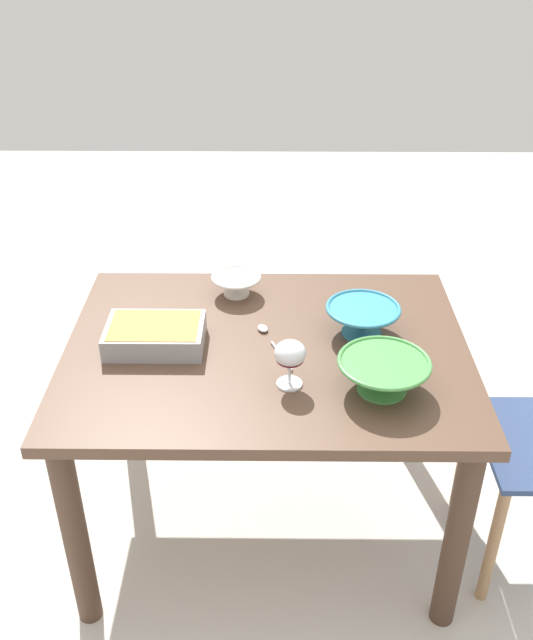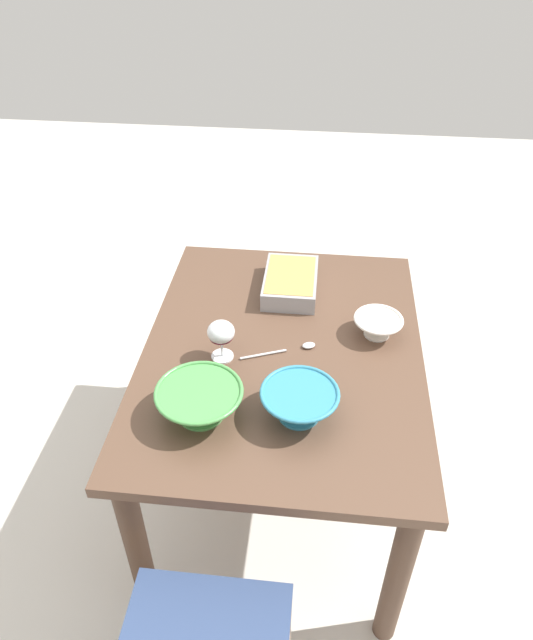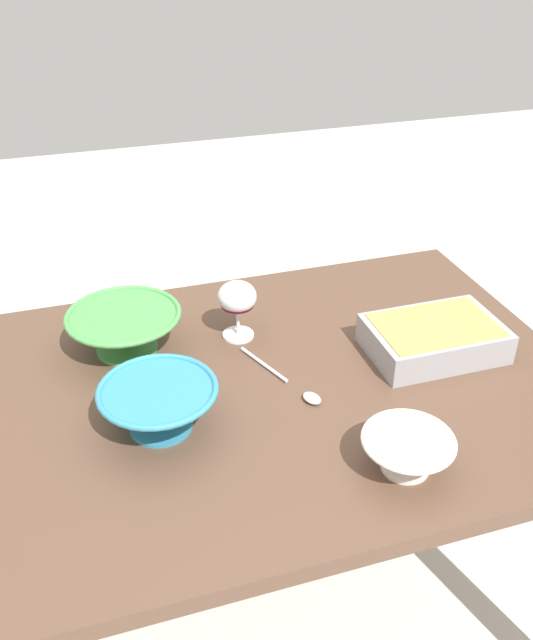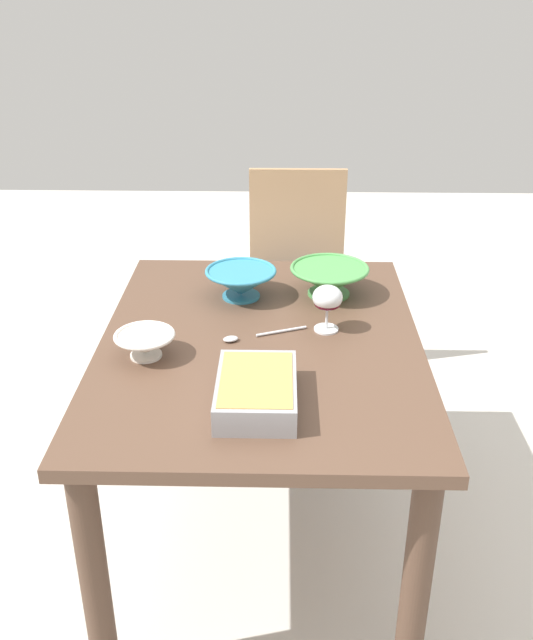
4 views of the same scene
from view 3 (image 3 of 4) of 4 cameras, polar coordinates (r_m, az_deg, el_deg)
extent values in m
plane|color=beige|center=(1.99, 1.66, -22.13)|extent=(8.00, 8.00, 0.00)
cube|color=brown|center=(1.47, 2.09, -5.46)|extent=(1.22, 0.92, 0.04)
cylinder|color=#493427|center=(1.96, -17.53, -9.97)|extent=(0.07, 0.07, 0.70)
cylinder|color=#493427|center=(2.17, 12.04, -4.41)|extent=(0.07, 0.07, 0.70)
cylinder|color=tan|center=(2.00, -20.99, -14.58)|extent=(0.04, 0.04, 0.46)
cylinder|color=white|center=(1.59, -2.38, -1.24)|extent=(0.07, 0.07, 0.01)
cylinder|color=white|center=(1.57, -2.40, -0.17)|extent=(0.01, 0.01, 0.06)
ellipsoid|color=white|center=(1.54, -2.46, 1.97)|extent=(0.09, 0.09, 0.07)
ellipsoid|color=#4C0A19|center=(1.55, -2.44, 1.38)|extent=(0.08, 0.08, 0.03)
cube|color=#99999E|center=(1.56, 13.87, -1.60)|extent=(0.29, 0.20, 0.07)
cube|color=tan|center=(1.55, 14.00, -0.77)|extent=(0.26, 0.18, 0.02)
cylinder|color=teal|center=(1.35, -8.78, -8.69)|extent=(0.12, 0.12, 0.01)
cone|color=teal|center=(1.32, -8.94, -7.19)|extent=(0.22, 0.22, 0.08)
torus|color=teal|center=(1.30, -9.09, -5.78)|extent=(0.23, 0.23, 0.01)
cylinder|color=#4C994C|center=(1.58, -11.53, -2.31)|extent=(0.14, 0.14, 0.01)
cone|color=#4C994C|center=(1.55, -11.71, -0.91)|extent=(0.25, 0.25, 0.08)
torus|color=#4C994C|center=(1.53, -11.88, 0.42)|extent=(0.26, 0.26, 0.01)
cylinder|color=white|center=(1.28, 11.47, -11.86)|extent=(0.09, 0.09, 0.01)
cone|color=white|center=(1.26, 11.63, -10.78)|extent=(0.16, 0.16, 0.06)
torus|color=white|center=(1.24, 11.77, -9.80)|extent=(0.17, 0.17, 0.01)
cylinder|color=silver|center=(1.49, -0.24, -3.71)|extent=(0.06, 0.15, 0.01)
ellipsoid|color=silver|center=(1.40, 3.81, -6.52)|extent=(0.04, 0.05, 0.01)
camera|label=1|loc=(2.93, -12.45, 37.85)|focal=40.02mm
camera|label=2|loc=(1.51, -76.12, 26.50)|focal=32.67mm
camera|label=4|loc=(2.51, 50.86, 24.06)|focal=40.34mm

